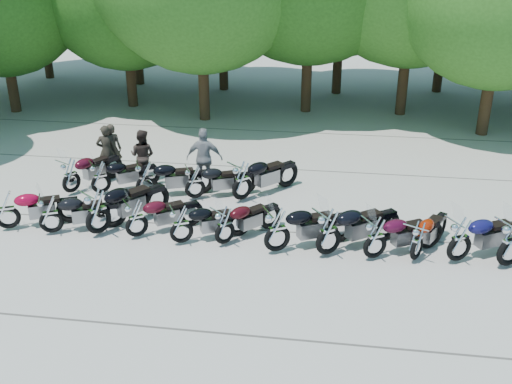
# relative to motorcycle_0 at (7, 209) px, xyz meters

# --- Properties ---
(ground) EXTENTS (90.00, 90.00, 0.00)m
(ground) POSITION_rel_motorcycle_0_xyz_m (6.45, -0.55, -0.62)
(ground) COLOR gray
(ground) RESTS_ON ground
(motorcycle_0) EXTENTS (2.28, 1.55, 1.25)m
(motorcycle_0) POSITION_rel_motorcycle_0_xyz_m (0.00, 0.00, 0.00)
(motorcycle_0) COLOR maroon
(motorcycle_0) RESTS_ON ground
(motorcycle_1) EXTENTS (2.24, 1.50, 1.22)m
(motorcycle_1) POSITION_rel_motorcycle_0_xyz_m (1.24, -0.06, -0.01)
(motorcycle_1) COLOR black
(motorcycle_1) RESTS_ON ground
(motorcycle_2) EXTENTS (2.14, 2.51, 1.44)m
(motorcycle_2) POSITION_rel_motorcycle_0_xyz_m (2.47, 0.07, 0.10)
(motorcycle_2) COLOR black
(motorcycle_2) RESTS_ON ground
(motorcycle_3) EXTENTS (2.06, 1.77, 1.18)m
(motorcycle_3) POSITION_rel_motorcycle_0_xyz_m (3.50, 0.05, -0.03)
(motorcycle_3) COLOR #3A0712
(motorcycle_3) RESTS_ON ground
(motorcycle_4) EXTENTS (2.15, 1.52, 1.18)m
(motorcycle_4) POSITION_rel_motorcycle_0_xyz_m (4.72, -0.12, -0.03)
(motorcycle_4) COLOR black
(motorcycle_4) RESTS_ON ground
(motorcycle_5) EXTENTS (1.87, 1.95, 1.17)m
(motorcycle_5) POSITION_rel_motorcycle_0_xyz_m (5.80, 0.00, -0.04)
(motorcycle_5) COLOR black
(motorcycle_5) RESTS_ON ground
(motorcycle_6) EXTENTS (2.44, 1.77, 1.35)m
(motorcycle_6) POSITION_rel_motorcycle_0_xyz_m (7.14, -0.21, 0.05)
(motorcycle_6) COLOR black
(motorcycle_6) RESTS_ON ground
(motorcycle_7) EXTENTS (2.43, 2.08, 1.40)m
(motorcycle_7) POSITION_rel_motorcycle_0_xyz_m (8.38, -0.19, 0.07)
(motorcycle_7) COLOR black
(motorcycle_7) RESTS_ON ground
(motorcycle_8) EXTENTS (2.24, 1.69, 1.24)m
(motorcycle_8) POSITION_rel_motorcycle_0_xyz_m (9.49, -0.20, -0.00)
(motorcycle_8) COLOR #36071B
(motorcycle_8) RESTS_ON ground
(motorcycle_9) EXTENTS (1.52, 2.08, 1.15)m
(motorcycle_9) POSITION_rel_motorcycle_0_xyz_m (10.48, -0.11, -0.05)
(motorcycle_9) COLOR maroon
(motorcycle_9) RESTS_ON ground
(motorcycle_10) EXTENTS (2.39, 1.79, 1.33)m
(motorcycle_10) POSITION_rel_motorcycle_0_xyz_m (11.46, -0.06, 0.04)
(motorcycle_10) COLOR #0F0E3F
(motorcycle_10) RESTS_ON ground
(motorcycle_11) EXTENTS (2.54, 1.91, 1.41)m
(motorcycle_11) POSITION_rel_motorcycle_0_xyz_m (12.59, -0.14, 0.08)
(motorcycle_11) COLOR black
(motorcycle_11) RESTS_ON ground
(motorcycle_12) EXTENTS (1.65, 2.27, 1.25)m
(motorcycle_12) POSITION_rel_motorcycle_0_xyz_m (0.65, 2.50, 0.00)
(motorcycle_12) COLOR #370714
(motorcycle_12) RESTS_ON ground
(motorcycle_13) EXTENTS (2.06, 1.74, 1.18)m
(motorcycle_13) POSITION_rel_motorcycle_0_xyz_m (1.54, 2.58, -0.03)
(motorcycle_13) COLOR black
(motorcycle_13) RESTS_ON ground
(motorcycle_14) EXTENTS (2.36, 1.43, 1.28)m
(motorcycle_14) POSITION_rel_motorcycle_0_xyz_m (2.98, 2.54, 0.02)
(motorcycle_14) COLOR black
(motorcycle_14) RESTS_ON ground
(motorcycle_15) EXTENTS (2.19, 1.46, 1.19)m
(motorcycle_15) POSITION_rel_motorcycle_0_xyz_m (4.41, 2.61, -0.03)
(motorcycle_15) COLOR black
(motorcycle_15) RESTS_ON ground
(motorcycle_16) EXTENTS (2.20, 2.29, 1.38)m
(motorcycle_16) POSITION_rel_motorcycle_0_xyz_m (5.80, 2.70, 0.06)
(motorcycle_16) COLOR black
(motorcycle_16) RESTS_ON ground
(rider_0) EXTENTS (0.73, 0.63, 1.70)m
(rider_0) POSITION_rel_motorcycle_0_xyz_m (1.20, 4.05, 0.23)
(rider_0) COLOR black
(rider_0) RESTS_ON ground
(rider_1) EXTENTS (0.90, 0.75, 1.68)m
(rider_1) POSITION_rel_motorcycle_0_xyz_m (2.46, 3.83, 0.22)
(rider_1) COLOR black
(rider_1) RESTS_ON ground
(rider_2) EXTENTS (1.14, 0.54, 1.89)m
(rider_2) POSITION_rel_motorcycle_0_xyz_m (4.49, 3.60, 0.32)
(rider_2) COLOR gray
(rider_2) RESTS_ON ground
(rider_3) EXTENTS (0.68, 0.52, 1.68)m
(rider_3) POSITION_rel_motorcycle_0_xyz_m (1.29, 4.29, 0.21)
(rider_3) COLOR #2A231C
(rider_3) RESTS_ON ground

